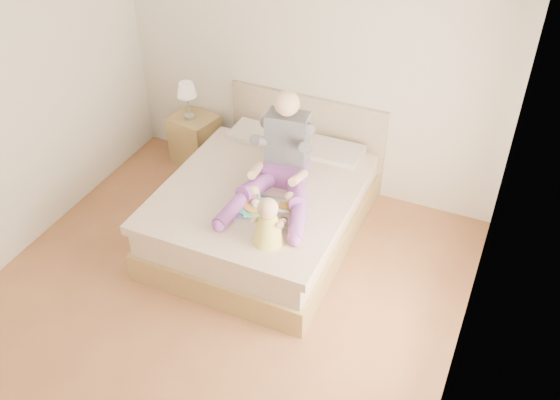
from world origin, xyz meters
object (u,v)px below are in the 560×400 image
at_px(bed, 267,205).
at_px(adult, 281,163).
at_px(nightstand, 195,139).
at_px(baby, 268,224).
at_px(tray, 267,209).

bearing_deg(bed, adult, -16.43).
bearing_deg(adult, nightstand, 141.83).
height_order(nightstand, adult, adult).
relative_size(adult, baby, 2.68).
relative_size(nightstand, adult, 0.49).
bearing_deg(nightstand, bed, -20.46).
height_order(bed, adult, adult).
relative_size(nightstand, baby, 1.32).
bearing_deg(nightstand, adult, -18.76).
xyz_separation_m(adult, baby, (0.20, -0.71, -0.10)).
relative_size(bed, tray, 3.80).
bearing_deg(adult, baby, -81.65).
bearing_deg(baby, bed, 111.84).
bearing_deg(baby, adult, 101.56).
bearing_deg(tray, adult, 84.43).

